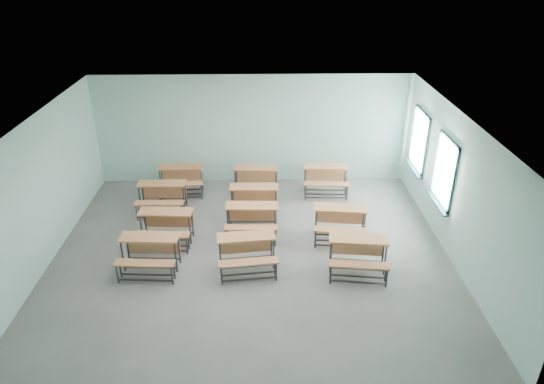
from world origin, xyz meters
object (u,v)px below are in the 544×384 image
(desk_unit_r0c1, at_px, (247,249))
(desk_unit_r3c0, at_px, (181,176))
(desk_unit_r1c1, at_px, (251,217))
(desk_unit_r0c0, at_px, (149,250))
(desk_unit_r3c1, at_px, (256,177))
(desk_unit_r2c0, at_px, (162,193))
(desk_unit_r3c2, at_px, (326,176))
(desk_unit_r1c2, at_px, (340,219))
(desk_unit_r2c1, at_px, (254,197))
(desk_unit_r1c0, at_px, (166,223))
(desk_unit_r0c2, at_px, (358,251))

(desk_unit_r0c1, xyz_separation_m, desk_unit_r3c0, (-1.96, 3.75, 0.00))
(desk_unit_r1c1, bearing_deg, desk_unit_r0c0, -145.71)
(desk_unit_r3c0, height_order, desk_unit_r3c1, same)
(desk_unit_r2c0, distance_m, desk_unit_r3c2, 4.56)
(desk_unit_r1c2, height_order, desk_unit_r3c2, same)
(desk_unit_r1c2, distance_m, desk_unit_r2c0, 4.72)
(desk_unit_r0c1, distance_m, desk_unit_r3c1, 3.62)
(desk_unit_r2c1, bearing_deg, desk_unit_r1c1, -90.56)
(desk_unit_r1c0, relative_size, desk_unit_r3c2, 1.00)
(desk_unit_r1c1, bearing_deg, desk_unit_r0c1, -91.35)
(desk_unit_r0c2, xyz_separation_m, desk_unit_r2c0, (-4.68, 2.80, 0.00))
(desk_unit_r3c1, height_order, desk_unit_r3c2, same)
(desk_unit_r0c1, height_order, desk_unit_r1c2, same)
(desk_unit_r0c1, bearing_deg, desk_unit_r1c0, 143.27)
(desk_unit_r2c0, bearing_deg, desk_unit_r0c2, -30.41)
(desk_unit_r0c2, height_order, desk_unit_r1c1, same)
(desk_unit_r1c2, bearing_deg, desk_unit_r1c0, -172.10)
(desk_unit_r1c1, height_order, desk_unit_r2c1, same)
(desk_unit_r1c0, bearing_deg, desk_unit_r0c1, -27.10)
(desk_unit_r2c0, relative_size, desk_unit_r3c2, 0.97)
(desk_unit_r0c2, bearing_deg, desk_unit_r3c2, 100.42)
(desk_unit_r3c0, bearing_deg, desk_unit_r0c2, -46.58)
(desk_unit_r3c2, bearing_deg, desk_unit_r0c0, -136.01)
(desk_unit_r0c1, distance_m, desk_unit_r1c0, 2.24)
(desk_unit_r1c2, height_order, desk_unit_r3c1, same)
(desk_unit_r1c0, bearing_deg, desk_unit_r1c2, 4.50)
(desk_unit_r0c2, height_order, desk_unit_r2c1, same)
(desk_unit_r0c0, relative_size, desk_unit_r0c1, 0.97)
(desk_unit_r2c1, bearing_deg, desk_unit_r1c0, -146.31)
(desk_unit_r0c1, height_order, desk_unit_r3c1, same)
(desk_unit_r1c1, distance_m, desk_unit_r2c0, 2.70)
(desk_unit_r1c1, height_order, desk_unit_r1c2, same)
(desk_unit_r2c1, distance_m, desk_unit_r3c0, 2.49)
(desk_unit_r1c0, bearing_deg, desk_unit_r2c1, 34.77)
(desk_unit_r0c2, xyz_separation_m, desk_unit_r2c1, (-2.25, 2.54, 0.00))
(desk_unit_r0c1, bearing_deg, desk_unit_r2c0, 124.42)
(desk_unit_r0c2, relative_size, desk_unit_r3c2, 1.04)
(desk_unit_r1c0, distance_m, desk_unit_r3c0, 2.62)
(desk_unit_r3c1, bearing_deg, desk_unit_r1c2, -46.43)
(desk_unit_r0c0, distance_m, desk_unit_r1c0, 1.13)
(desk_unit_r2c1, distance_m, desk_unit_r3c1, 1.22)
(desk_unit_r1c2, bearing_deg, desk_unit_r3c1, 137.00)
(desk_unit_r0c0, bearing_deg, desk_unit_r0c2, 1.42)
(desk_unit_r3c0, bearing_deg, desk_unit_r1c1, -53.87)
(desk_unit_r2c0, bearing_deg, desk_unit_r2c1, -5.60)
(desk_unit_r0c1, xyz_separation_m, desk_unit_r1c2, (2.20, 1.23, 0.00))
(desk_unit_r3c0, bearing_deg, desk_unit_r1c0, -94.09)
(desk_unit_r0c2, bearing_deg, desk_unit_r3c0, 144.90)
(desk_unit_r3c1, xyz_separation_m, desk_unit_r3c2, (1.98, 0.05, 0.00))
(desk_unit_r0c1, bearing_deg, desk_unit_r2c1, 80.51)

